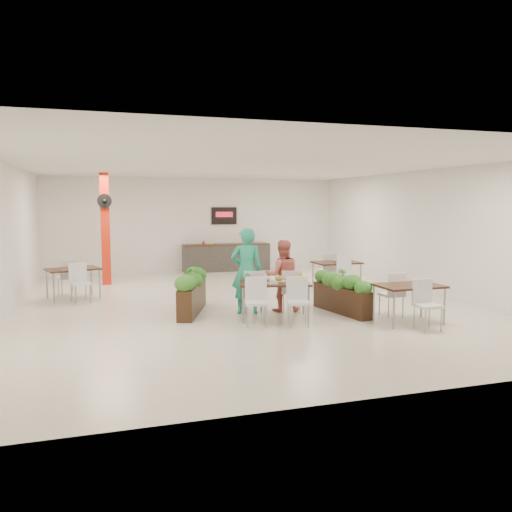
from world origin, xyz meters
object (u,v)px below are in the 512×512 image
at_px(diner_man, 247,271).
at_px(side_table_a, 73,273).
at_px(service_counter, 226,257).
at_px(red_column, 105,228).
at_px(main_table, 274,288).
at_px(side_table_b, 337,266).
at_px(planter_left, 192,289).
at_px(side_table_c, 409,291).
at_px(planter_right, 342,290).
at_px(diner_woman, 282,276).

height_order(diner_man, side_table_a, diner_man).
bearing_deg(service_counter, red_column, -155.00).
xyz_separation_m(main_table, side_table_b, (2.78, 2.85, -0.00)).
bearing_deg(planter_left, side_table_a, 135.67).
distance_m(red_column, main_table, 6.45).
relative_size(side_table_b, side_table_c, 1.00).
bearing_deg(side_table_b, planter_right, -114.66).
xyz_separation_m(diner_man, side_table_b, (3.17, 2.20, -0.28)).
height_order(planter_left, side_table_b, planter_left).
xyz_separation_m(planter_right, side_table_b, (1.23, 2.75, 0.14)).
bearing_deg(planter_left, diner_man, -19.26).
height_order(red_column, planter_left, red_column).
relative_size(diner_man, planter_left, 0.96).
bearing_deg(diner_man, diner_woman, -166.04).
height_order(service_counter, diner_woman, service_counter).
relative_size(planter_right, side_table_a, 1.07).
relative_size(red_column, main_table, 1.71).
bearing_deg(planter_right, side_table_c, -53.46).
relative_size(planter_left, side_table_a, 1.13).
distance_m(red_column, side_table_a, 2.39).
bearing_deg(planter_right, side_table_a, 148.61).
relative_size(diner_man, side_table_c, 1.12).
distance_m(diner_woman, side_table_b, 3.24).
bearing_deg(main_table, side_table_b, 45.66).
xyz_separation_m(red_column, diner_man, (2.82, -4.85, -0.73)).
bearing_deg(planter_left, side_table_b, 22.99).
bearing_deg(side_table_c, diner_man, 147.81).
height_order(service_counter, diner_man, service_counter).
distance_m(service_counter, side_table_c, 8.59).
relative_size(side_table_a, side_table_b, 1.03).
height_order(service_counter, planter_right, service_counter).
bearing_deg(service_counter, planter_right, -83.95).
distance_m(main_table, planter_left, 1.82).
bearing_deg(diner_woman, diner_man, 13.96).
distance_m(diner_man, planter_left, 1.23).
relative_size(diner_man, side_table_a, 1.09).
xyz_separation_m(service_counter, planter_right, (0.77, -7.27, -0.00)).
xyz_separation_m(planter_left, side_table_c, (3.91, -2.10, 0.11)).
bearing_deg(side_table_a, diner_woman, -51.03).
bearing_deg(planter_right, main_table, -176.26).
bearing_deg(red_column, planter_left, -68.92).
bearing_deg(planter_left, main_table, -34.85).
relative_size(service_counter, side_table_b, 1.85).
distance_m(planter_left, side_table_b, 4.64).
relative_size(service_counter, main_table, 1.61).
height_order(diner_man, side_table_b, diner_man).
bearing_deg(planter_left, red_column, 111.08).
distance_m(planter_left, side_table_a, 3.52).
bearing_deg(service_counter, main_table, -96.09).
bearing_deg(side_table_a, red_column, 50.14).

